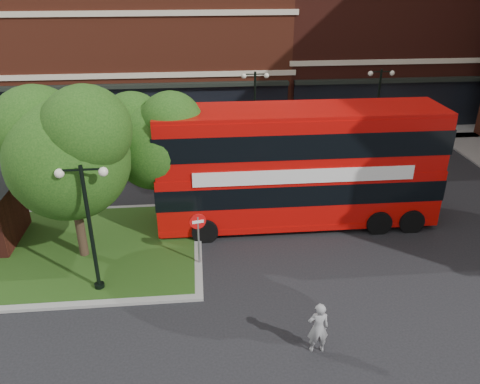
{
  "coord_description": "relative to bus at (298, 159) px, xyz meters",
  "views": [
    {
      "loc": [
        -1.66,
        -14.22,
        10.82
      ],
      "look_at": [
        0.06,
        3.92,
        2.0
      ],
      "focal_mm": 35.0,
      "sensor_mm": 36.0,
      "label": 1
    }
  ],
  "objects": [
    {
      "name": "ground",
      "position": [
        -2.72,
        -4.66,
        -3.13
      ],
      "size": [
        120.0,
        120.0,
        0.0
      ],
      "primitive_type": "plane",
      "color": "black",
      "rests_on": "ground"
    },
    {
      "name": "pavement_far",
      "position": [
        -2.72,
        11.84,
        -3.07
      ],
      "size": [
        44.0,
        3.0,
        0.12
      ],
      "primitive_type": "cube",
      "color": "slate",
      "rests_on": "ground"
    },
    {
      "name": "terrace_far_left",
      "position": [
        -10.72,
        19.34,
        3.87
      ],
      "size": [
        26.0,
        12.0,
        14.0
      ],
      "primitive_type": "cube",
      "color": "maroon",
      "rests_on": "ground"
    },
    {
      "name": "terrace_far_right",
      "position": [
        11.28,
        19.34,
        4.87
      ],
      "size": [
        18.0,
        12.0,
        16.0
      ],
      "primitive_type": "cube",
      "color": "#471911",
      "rests_on": "ground"
    },
    {
      "name": "traffic_island",
      "position": [
        -10.72,
        -1.66,
        -3.06
      ],
      "size": [
        12.6,
        7.6,
        0.15
      ],
      "color": "gray",
      "rests_on": "ground"
    },
    {
      "name": "tree_island_west",
      "position": [
        -9.31,
        -2.09,
        1.67
      ],
      "size": [
        5.4,
        4.71,
        7.21
      ],
      "color": "#2D2116",
      "rests_on": "ground"
    },
    {
      "name": "tree_island_east",
      "position": [
        -6.3,
        0.4,
        1.12
      ],
      "size": [
        4.46,
        3.9,
        6.29
      ],
      "color": "#2D2116",
      "rests_on": "ground"
    },
    {
      "name": "lamp_island",
      "position": [
        -8.22,
        -4.46,
        -0.3
      ],
      "size": [
        1.72,
        0.36,
        5.0
      ],
      "color": "black",
      "rests_on": "ground"
    },
    {
      "name": "lamp_far_left",
      "position": [
        -0.72,
        9.84,
        -0.3
      ],
      "size": [
        1.72,
        0.36,
        5.0
      ],
      "color": "black",
      "rests_on": "ground"
    },
    {
      "name": "lamp_far_right",
      "position": [
        7.28,
        9.84,
        -0.3
      ],
      "size": [
        1.72,
        0.36,
        5.0
      ],
      "color": "black",
      "rests_on": "ground"
    },
    {
      "name": "bus",
      "position": [
        0.0,
        0.0,
        0.0
      ],
      "size": [
        12.48,
        2.92,
        4.76
      ],
      "rotation": [
        0.0,
        0.0,
        -0.0
      ],
      "color": "#B70A07",
      "rests_on": "ground"
    },
    {
      "name": "woman",
      "position": [
        -0.97,
        -8.16,
        -2.22
      ],
      "size": [
        0.66,
        0.43,
        1.81
      ],
      "primitive_type": "imported",
      "rotation": [
        0.0,
        0.0,
        3.14
      ],
      "color": "gray",
      "rests_on": "ground"
    },
    {
      "name": "car_silver",
      "position": [
        -3.68,
        9.84,
        -2.42
      ],
      "size": [
        4.29,
        1.99,
        1.42
      ],
      "primitive_type": "imported",
      "rotation": [
        0.0,
        0.0,
        1.65
      ],
      "color": "#B8BAC0",
      "rests_on": "ground"
    },
    {
      "name": "car_white",
      "position": [
        1.07,
        9.84,
        -2.46
      ],
      "size": [
        4.16,
        1.81,
        1.33
      ],
      "primitive_type": "imported",
      "rotation": [
        0.0,
        0.0,
        1.47
      ],
      "color": "white",
      "rests_on": "ground"
    },
    {
      "name": "no_entry_sign",
      "position": [
        -4.52,
        -3.16,
        -1.47
      ],
      "size": [
        0.64,
        0.17,
        2.32
      ],
      "rotation": [
        0.0,
        0.0,
        0.19
      ],
      "color": "slate",
      "rests_on": "ground"
    }
  ]
}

